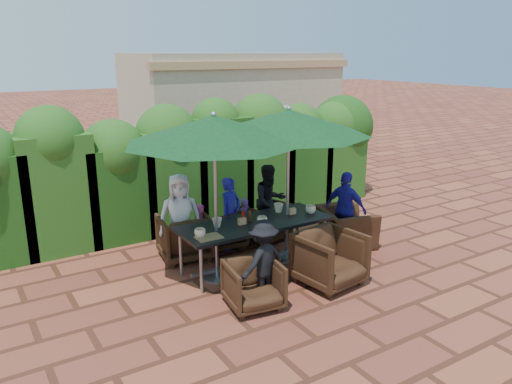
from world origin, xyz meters
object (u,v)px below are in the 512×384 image
chair_far_mid (222,227)px  chair_end_right (346,221)px  chair_far_left (184,235)px  umbrella_left (214,130)px  dining_table (255,226)px  chair_near_right (330,256)px  chair_near_left (254,282)px  umbrella_right (289,122)px  chair_far_right (265,219)px

chair_far_mid → chair_end_right: size_ratio=0.75×
chair_far_left → umbrella_left: bearing=103.7°
dining_table → chair_far_left: bearing=129.8°
chair_near_right → chair_near_left: bearing=172.4°
chair_far_left → chair_end_right: size_ratio=0.84×
umbrella_right → chair_far_left: size_ratio=3.12×
chair_far_left → chair_near_left: 1.97m
umbrella_right → chair_far_right: size_ratio=3.39×
chair_near_right → chair_far_left: bearing=117.6°
chair_far_mid → chair_end_right: chair_end_right is taller
umbrella_left → umbrella_right: size_ratio=1.00×
chair_far_right → chair_near_left: 2.48m
dining_table → chair_far_right: bearing=49.9°
umbrella_right → chair_far_mid: (-0.64, 1.00, -1.86)m
dining_table → umbrella_right: size_ratio=0.94×
chair_near_left → chair_near_right: chair_near_right is taller
chair_far_left → chair_far_right: chair_far_left is taller
chair_far_right → chair_near_left: (-1.47, -2.00, -0.02)m
umbrella_right → chair_far_mid: size_ratio=3.51×
dining_table → chair_far_mid: dining_table is taller
umbrella_right → chair_end_right: size_ratio=2.62×
chair_far_left → chair_far_right: bearing=-170.6°
dining_table → chair_far_mid: 1.07m
umbrella_left → umbrella_right: (1.29, 0.05, -0.00)m
umbrella_left → chair_far_right: bearing=33.6°
dining_table → umbrella_left: 1.68m
umbrella_left → umbrella_right: bearing=2.3°
chair_far_mid → umbrella_right: bearing=129.3°
umbrella_left → chair_far_left: 2.04m
umbrella_right → chair_near_right: size_ratio=2.92×
dining_table → chair_far_right: 1.28m
chair_far_left → chair_far_mid: bearing=-163.7°
chair_far_left → chair_end_right: 2.78m
chair_far_left → chair_end_right: (2.63, -0.90, 0.02)m
umbrella_right → chair_end_right: bearing=-0.4°
chair_near_right → chair_end_right: chair_near_right is taller
chair_near_left → chair_near_right: (1.28, -0.01, 0.08)m
umbrella_left → chair_end_right: (2.54, 0.04, -1.79)m
chair_far_mid → chair_near_right: 2.17m
chair_far_mid → chair_near_left: (-0.65, -2.07, -0.01)m
umbrella_right → chair_near_left: bearing=-140.2°
chair_far_left → chair_far_mid: size_ratio=1.13×
dining_table → umbrella_right: 1.66m
umbrella_left → dining_table: bearing=2.4°
chair_far_left → chair_near_right: 2.40m
dining_table → chair_far_right: dining_table is taller
chair_end_right → chair_near_right: bearing=146.9°
umbrella_left → chair_near_left: bearing=-89.7°
umbrella_left → umbrella_right: 1.29m
chair_near_left → chair_end_right: (2.54, 1.06, 0.07)m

